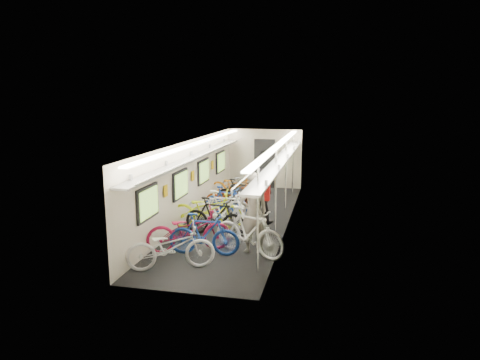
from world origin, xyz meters
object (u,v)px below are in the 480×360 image
at_px(bicycle_0, 171,247).
at_px(backpack, 265,193).
at_px(passenger_mid, 261,196).
at_px(bicycle_1, 204,234).
at_px(passenger_near, 254,213).

relative_size(bicycle_0, backpack, 5.01).
xyz_separation_m(passenger_mid, backpack, (0.38, -1.64, 0.46)).
height_order(bicycle_0, backpack, backpack).
xyz_separation_m(bicycle_1, passenger_mid, (0.85, 2.92, 0.31)).
distance_m(bicycle_1, passenger_mid, 3.06).
bearing_deg(backpack, passenger_near, -94.89).
relative_size(passenger_near, backpack, 5.12).
relative_size(passenger_mid, backpack, 4.30).
xyz_separation_m(passenger_near, passenger_mid, (-0.25, 2.46, -0.16)).
bearing_deg(bicycle_1, backpack, -47.72).
bearing_deg(bicycle_0, bicycle_1, -47.99).
relative_size(bicycle_1, backpack, 4.46).
bearing_deg(bicycle_0, passenger_mid, -41.30).
bearing_deg(passenger_mid, passenger_near, 98.01).
bearing_deg(passenger_near, bicycle_1, -10.25).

